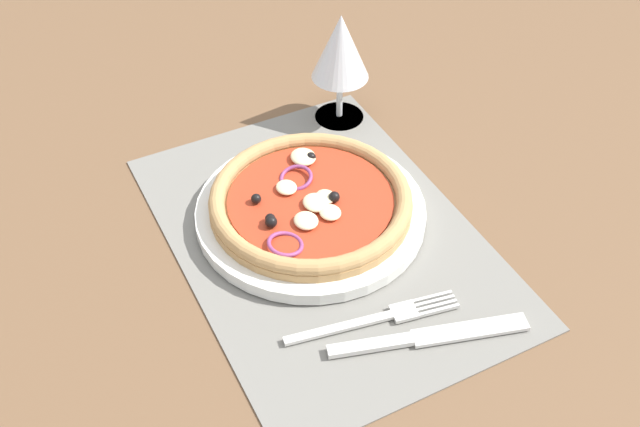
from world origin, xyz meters
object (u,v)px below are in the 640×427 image
at_px(fork, 382,317).
at_px(knife, 431,336).
at_px(plate, 313,212).
at_px(pizza, 312,200).
at_px(wine_glass, 341,49).

distance_m(fork, knife, 0.05).
height_order(plate, pizza, pizza).
bearing_deg(wine_glass, fork, -21.02).
height_order(pizza, knife, pizza).
relative_size(pizza, knife, 1.15).
height_order(plate, fork, plate).
relative_size(fork, knife, 0.92).
height_order(fork, knife, knife).
bearing_deg(fork, wine_glass, 78.74).
bearing_deg(wine_glass, knife, -14.30).
bearing_deg(knife, plate, 113.34).
height_order(plate, wine_glass, wine_glass).
distance_m(knife, wine_glass, 0.38).
bearing_deg(knife, fork, 142.15).
relative_size(pizza, wine_glass, 1.51).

